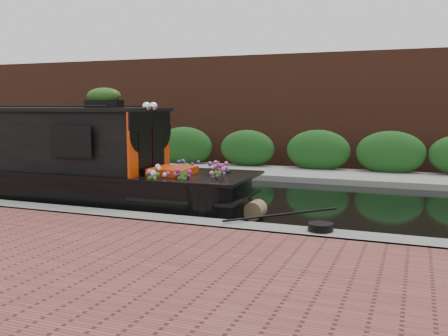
% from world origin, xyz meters
% --- Properties ---
extents(ground, '(80.00, 80.00, 0.00)m').
position_xyz_m(ground, '(0.00, 0.00, 0.00)').
color(ground, black).
rests_on(ground, ground).
extents(near_bank_coping, '(40.00, 0.60, 0.50)m').
position_xyz_m(near_bank_coping, '(0.00, -3.30, 0.00)').
color(near_bank_coping, slate).
rests_on(near_bank_coping, ground).
extents(far_bank_path, '(40.00, 2.40, 0.34)m').
position_xyz_m(far_bank_path, '(0.00, 4.20, 0.00)').
color(far_bank_path, gray).
rests_on(far_bank_path, ground).
extents(far_hedge, '(40.00, 1.10, 2.80)m').
position_xyz_m(far_hedge, '(0.00, 5.10, 0.00)').
color(far_hedge, '#1B4818').
rests_on(far_hedge, ground).
extents(far_brick_wall, '(40.00, 1.00, 8.00)m').
position_xyz_m(far_brick_wall, '(0.00, 7.20, 0.00)').
color(far_brick_wall, '#572C1D').
rests_on(far_brick_wall, ground).
extents(narrowboat, '(11.76, 2.32, 2.77)m').
position_xyz_m(narrowboat, '(-3.81, -1.78, 0.82)').
color(narrowboat, black).
rests_on(narrowboat, ground).
extents(rope_fender, '(0.36, 0.41, 0.36)m').
position_xyz_m(rope_fender, '(2.49, -1.78, 0.18)').
color(rope_fender, brown).
rests_on(rope_fender, ground).
extents(coiled_mooring_rope, '(0.39, 0.39, 0.12)m').
position_xyz_m(coiled_mooring_rope, '(4.00, -3.20, 0.31)').
color(coiled_mooring_rope, black).
rests_on(coiled_mooring_rope, near_bank_coping).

